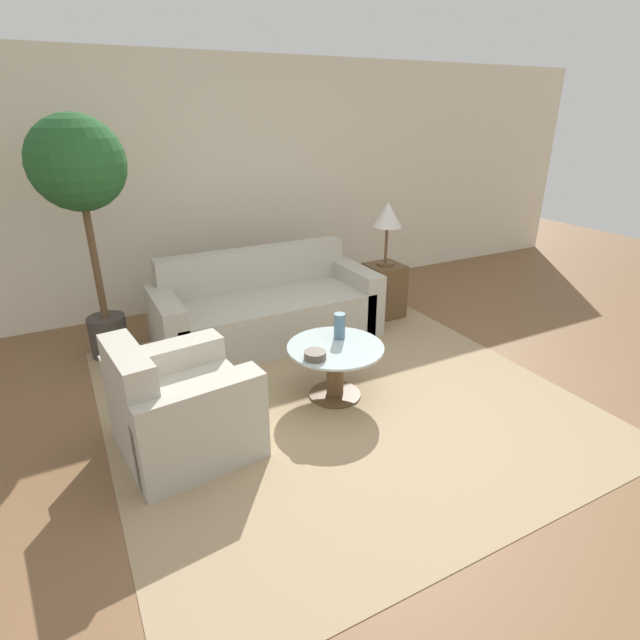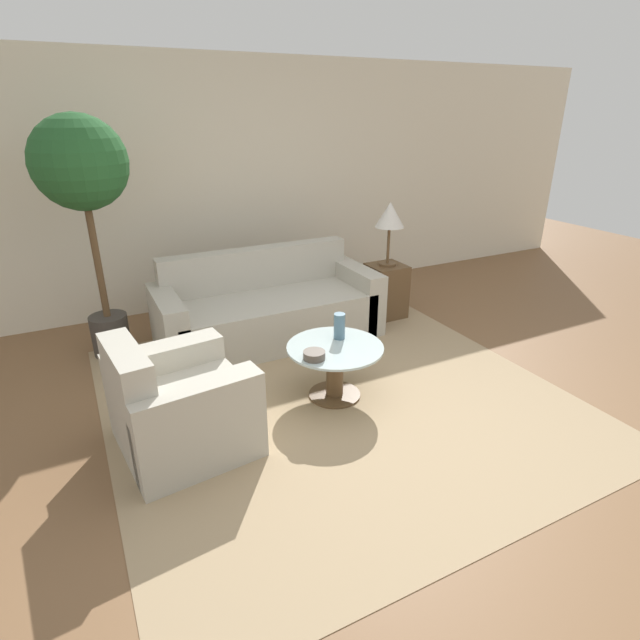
# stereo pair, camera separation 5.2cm
# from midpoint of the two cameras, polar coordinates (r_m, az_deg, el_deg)

# --- Properties ---
(ground_plane) EXTENTS (14.00, 14.00, 0.00)m
(ground_plane) POSITION_cam_midpoint_polar(r_m,az_deg,el_deg) (3.59, 7.81, -12.56)
(ground_plane) COLOR brown
(wall_back) EXTENTS (10.00, 0.06, 2.60)m
(wall_back) POSITION_cam_midpoint_polar(r_m,az_deg,el_deg) (5.75, -9.98, 14.97)
(wall_back) COLOR beige
(wall_back) RESTS_ON ground_plane
(rug) EXTENTS (3.34, 3.37, 0.01)m
(rug) POSITION_cam_midpoint_polar(r_m,az_deg,el_deg) (3.95, 1.33, -8.57)
(rug) COLOR tan
(rug) RESTS_ON ground_plane
(sofa_main) EXTENTS (2.08, 0.86, 0.83)m
(sofa_main) POSITION_cam_midpoint_polar(r_m,az_deg,el_deg) (4.83, -6.55, 1.12)
(sofa_main) COLOR #B2AD9E
(sofa_main) RESTS_ON ground_plane
(armchair) EXTENTS (0.88, 0.90, 0.80)m
(armchair) POSITION_cam_midpoint_polar(r_m,az_deg,el_deg) (3.38, -16.48, -9.99)
(armchair) COLOR #B2AD9E
(armchair) RESTS_ON ground_plane
(coffee_table) EXTENTS (0.73, 0.73, 0.43)m
(coffee_table) POSITION_cam_midpoint_polar(r_m,az_deg,el_deg) (3.82, 1.37, -5.06)
(coffee_table) COLOR brown
(coffee_table) RESTS_ON ground_plane
(side_table) EXTENTS (0.36, 0.36, 0.57)m
(side_table) POSITION_cam_midpoint_polar(r_m,az_deg,el_deg) (5.37, 7.02, 3.37)
(side_table) COLOR brown
(side_table) RESTS_ON ground_plane
(table_lamp) EXTENTS (0.30, 0.30, 0.65)m
(table_lamp) POSITION_cam_midpoint_polar(r_m,az_deg,el_deg) (5.16, 7.45, 11.63)
(table_lamp) COLOR brown
(table_lamp) RESTS_ON side_table
(potted_plant) EXTENTS (0.75, 0.75, 2.06)m
(potted_plant) POSITION_cam_midpoint_polar(r_m,az_deg,el_deg) (4.54, -26.02, 14.12)
(potted_plant) COLOR #3D3833
(potted_plant) RESTS_ON ground_plane
(vase) EXTENTS (0.09, 0.09, 0.20)m
(vase) POSITION_cam_midpoint_polar(r_m,az_deg,el_deg) (3.83, 1.86, -0.70)
(vase) COLOR slate
(vase) RESTS_ON coffee_table
(bowl) EXTENTS (0.16, 0.16, 0.06)m
(bowl) POSITION_cam_midpoint_polar(r_m,az_deg,el_deg) (3.55, -0.99, -4.04)
(bowl) COLOR brown
(bowl) RESTS_ON coffee_table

